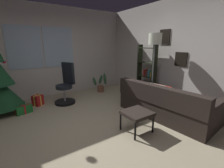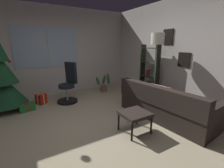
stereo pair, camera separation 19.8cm
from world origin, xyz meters
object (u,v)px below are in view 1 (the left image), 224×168
Objects in this scene: floor_lamp at (155,45)px; gift_box_green at (24,109)px; office_chair at (66,87)px; bookshelf at (146,75)px; couch at (172,105)px; gift_box_red at (38,100)px; footstool at (137,114)px; potted_plant at (101,84)px.

gift_box_green is at bearing 157.35° from floor_lamp.
bookshelf is (2.18, -0.93, 0.27)m from office_chair.
couch is 2.80m from office_chair.
footstool is at bearing -61.55° from gift_box_red.
footstool is (-1.12, -0.03, 0.08)m from couch.
bookshelf is (1.57, 1.30, 0.37)m from footstool.
couch is 1.12m from footstool.
footstool is at bearing -105.53° from potted_plant.
couch is 1.35× the size of bookshelf.
couch is 1.42m from bookshelf.
couch is at bearing -44.70° from gift_box_red.
bookshelf is at bearing 39.58° from footstool.
office_chair reaches higher than footstool.
office_chair is at bearing 105.38° from footstool.
potted_plant is at bearing 74.47° from footstool.
floor_lamp is (1.93, -1.39, 1.14)m from office_chair.
footstool is at bearing -50.91° from gift_box_green.
gift_box_red is 0.47× the size of potted_plant.
office_chair is 0.70× the size of bookshelf.
bookshelf is at bearing 61.49° from floor_lamp.
gift_box_red is 0.81× the size of gift_box_green.
gift_box_red is at bearing 135.30° from couch.
potted_plant is at bearing 98.43° from couch.
bookshelf is at bearing -23.03° from office_chair.
floor_lamp is at bearing -35.79° from office_chair.
couch is 1.15× the size of floor_lamp.
office_chair is at bearing -17.61° from gift_box_red.
gift_box_green is 3.60m from floor_lamp.
footstool is at bearing -74.62° from office_chair.
potted_plant is (-0.84, 1.34, -0.46)m from bookshelf.
couch is 1.92× the size of office_chair.
floor_lamp reaches higher than footstool.
gift_box_red is 2.07m from potted_plant.
floor_lamp reaches higher than office_chair.
footstool is 0.31× the size of bookshelf.
couch is 5.65× the size of gift_box_green.
footstool is 1.63× the size of gift_box_red.
couch is 3.45m from gift_box_red.
bookshelf reaches higher than potted_plant.
gift_box_green is at bearing -136.01° from gift_box_red.
office_chair is (-0.61, 2.23, 0.09)m from footstool.
gift_box_red is 0.19× the size of bookshelf.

